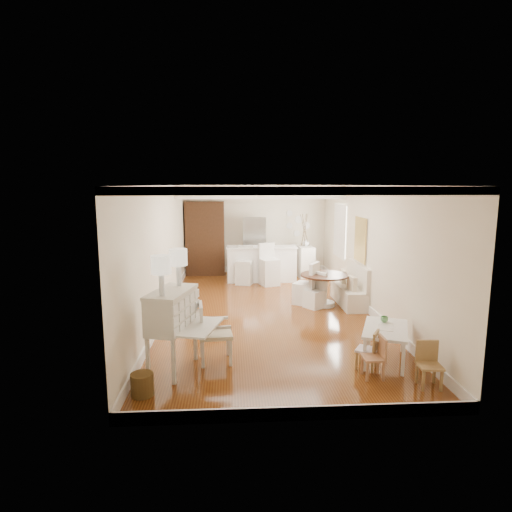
{
  "coord_description": "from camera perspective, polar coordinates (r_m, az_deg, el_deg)",
  "views": [
    {
      "loc": [
        -0.8,
        -9.22,
        2.82
      ],
      "look_at": [
        -0.23,
        0.3,
        1.22
      ],
      "focal_mm": 30.0,
      "sensor_mm": 36.0,
      "label": 1
    }
  ],
  "objects": [
    {
      "name": "kids_chair_b",
      "position": [
        6.96,
        14.56,
        -11.92
      ],
      "size": [
        0.42,
        0.42,
        0.63
      ],
      "primitive_type": "cube",
      "rotation": [
        0.0,
        0.0,
        -2.12
      ],
      "color": "#9C7947",
      "rests_on": "ground"
    },
    {
      "name": "dining_table",
      "position": [
        10.15,
        9.07,
        -4.52
      ],
      "size": [
        1.25,
        1.25,
        0.76
      ],
      "primitive_type": "cylinder",
      "rotation": [
        0.0,
        0.0,
        -0.14
      ],
      "color": "#402214",
      "rests_on": "ground"
    },
    {
      "name": "breakfast_counter",
      "position": [
        12.57,
        0.75,
        -1.04
      ],
      "size": [
        2.05,
        0.65,
        1.03
      ],
      "primitive_type": "cube",
      "color": "white",
      "rests_on": "ground"
    },
    {
      "name": "slip_chair_far",
      "position": [
        10.23,
        6.65,
        -3.61
      ],
      "size": [
        0.68,
        0.67,
        1.01
      ],
      "primitive_type": "cube",
      "rotation": [
        0.0,
        0.0,
        -2.14
      ],
      "color": "white",
      "rests_on": "ground"
    },
    {
      "name": "gustavian_armchair",
      "position": [
        6.96,
        -5.43,
        -10.14
      ],
      "size": [
        0.61,
        0.61,
        0.97
      ],
      "primitive_type": "cube",
      "rotation": [
        0.0,
        0.0,
        1.67
      ],
      "color": "beige",
      "rests_on": "ground"
    },
    {
      "name": "room",
      "position": [
        9.62,
        1.61,
        4.52
      ],
      "size": [
        9.0,
        9.04,
        2.82
      ],
      "color": "brown",
      "rests_on": "ground"
    },
    {
      "name": "sideboard",
      "position": [
        13.39,
        6.41,
        -0.64
      ],
      "size": [
        0.54,
        1.02,
        0.94
      ],
      "primitive_type": "cube",
      "rotation": [
        0.0,
        0.0,
        0.1
      ],
      "color": "silver",
      "rests_on": "ground"
    },
    {
      "name": "wicker_basket",
      "position": [
        6.22,
        -14.93,
        -16.21
      ],
      "size": [
        0.36,
        0.36,
        0.31
      ],
      "primitive_type": "cylinder",
      "rotation": [
        0.0,
        0.0,
        0.18
      ],
      "color": "brown",
      "rests_on": "ground"
    },
    {
      "name": "bar_stool_left",
      "position": [
        12.16,
        -1.54,
        -1.24
      ],
      "size": [
        0.55,
        0.55,
        1.09
      ],
      "primitive_type": "cube",
      "rotation": [
        0.0,
        0.0,
        -0.3
      ],
      "color": "silver",
      "rests_on": "ground"
    },
    {
      "name": "pencil_cup",
      "position": [
        7.5,
        16.74,
        -8.09
      ],
      "size": [
        0.12,
        0.12,
        0.1
      ],
      "primitive_type": "imported",
      "rotation": [
        0.0,
        0.0,
        -0.0
      ],
      "color": "#61A764",
      "rests_on": "kids_table"
    },
    {
      "name": "banquette",
      "position": [
        10.38,
        12.3,
        -3.67
      ],
      "size": [
        0.52,
        1.6,
        0.98
      ],
      "primitive_type": "cube",
      "color": "silver",
      "rests_on": "ground"
    },
    {
      "name": "kids_chair_a",
      "position": [
        6.67,
        15.35,
        -12.87
      ],
      "size": [
        0.31,
        0.31,
        0.64
      ],
      "primitive_type": "cube",
      "rotation": [
        0.0,
        0.0,
        -1.57
      ],
      "color": "#AC744E",
      "rests_on": "ground"
    },
    {
      "name": "bar_stool_right",
      "position": [
        12.04,
        1.8,
        -1.15
      ],
      "size": [
        0.6,
        0.6,
        1.18
      ],
      "primitive_type": "cube",
      "rotation": [
        0.0,
        0.0,
        0.32
      ],
      "color": "silver",
      "rests_on": "ground"
    },
    {
      "name": "pantry_cabinet",
      "position": [
        13.53,
        -6.79,
        2.37
      ],
      "size": [
        1.2,
        0.6,
        2.3
      ],
      "primitive_type": "cube",
      "color": "#381E11",
      "rests_on": "ground"
    },
    {
      "name": "secretary_bureau",
      "position": [
        6.7,
        -11.09,
        -9.73
      ],
      "size": [
        1.22,
        1.24,
        1.26
      ],
      "primitive_type": "cube",
      "rotation": [
        0.0,
        0.0,
        -0.27
      ],
      "color": "silver",
      "rests_on": "ground"
    },
    {
      "name": "kids_chair_c",
      "position": [
        6.62,
        22.15,
        -13.32
      ],
      "size": [
        0.34,
        0.34,
        0.66
      ],
      "primitive_type": "cube",
      "rotation": [
        0.0,
        0.0,
        -0.08
      ],
      "color": "#9B7646",
      "rests_on": "ground"
    },
    {
      "name": "branch_vase",
      "position": [
        13.3,
        6.69,
        1.81
      ],
      "size": [
        0.24,
        0.24,
        0.22
      ],
      "primitive_type": "imported",
      "rotation": [
        0.0,
        0.0,
        0.2
      ],
      "color": "silver",
      "rests_on": "sideboard"
    },
    {
      "name": "fridge",
      "position": [
        13.55,
        1.27,
        1.38
      ],
      "size": [
        0.75,
        0.65,
        1.8
      ],
      "primitive_type": "imported",
      "color": "silver",
      "rests_on": "ground"
    },
    {
      "name": "kids_table",
      "position": [
        7.33,
        16.8,
        -11.19
      ],
      "size": [
        1.03,
        1.28,
        0.55
      ],
      "primitive_type": "cube",
      "rotation": [
        0.0,
        0.0,
        -0.38
      ],
      "color": "white",
      "rests_on": "ground"
    },
    {
      "name": "slip_chair_near",
      "position": [
        9.97,
        7.86,
        -4.56
      ],
      "size": [
        0.55,
        0.55,
        0.82
      ],
      "primitive_type": "cube",
      "rotation": [
        0.0,
        0.0,
        -0.95
      ],
      "color": "white",
      "rests_on": "ground"
    }
  ]
}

